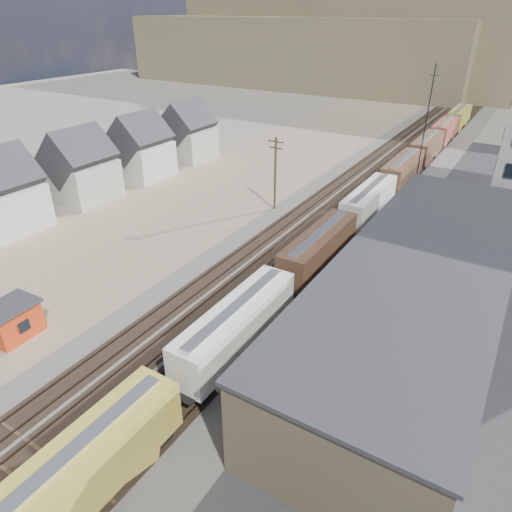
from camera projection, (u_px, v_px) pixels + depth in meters
The scene contains 11 objects.
ground at pixel (58, 463), 27.97m from camera, with size 300.00×300.00×0.00m, color #6B6356.
ballast_bed at pixel (353, 203), 65.36m from camera, with size 18.00×200.00×0.06m, color #4C4742.
dirt_yard at pixel (200, 198), 67.08m from camera, with size 24.00×180.00×0.03m, color #796F53.
rail_tracks at pixel (350, 201), 65.57m from camera, with size 11.40×200.00×0.24m.
freight_train at pixel (387, 184), 63.95m from camera, with size 3.00×119.74×4.46m.
warehouse at pixel (420, 293), 38.03m from camera, with size 12.40×40.40×7.25m.
utility_pole_north at pixel (275, 172), 60.76m from camera, with size 2.20×0.32×10.00m.
radio_mast at pixel (425, 130), 65.72m from camera, with size 1.20×0.16×18.00m.
townhouse_row at pixel (44, 182), 60.23m from camera, with size 8.15×68.16×10.47m.
hills_north at pixel (491, 45), 146.75m from camera, with size 265.00×80.00×32.00m.
maintenance_shed at pixel (13, 320), 38.14m from camera, with size 3.44×4.36×3.10m.
Camera 1 is at (20.05, -9.34, 24.58)m, focal length 32.00 mm.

